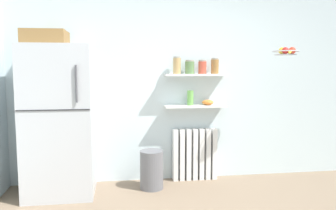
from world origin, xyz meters
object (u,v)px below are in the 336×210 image
(hanging_fruit_basket, at_px, (286,52))
(refrigerator, at_px, (59,118))
(shelf_bowl, at_px, (208,102))
(radiator, at_px, (195,154))
(storage_jar_2, at_px, (202,67))
(vase, at_px, (190,98))
(storage_jar_1, at_px, (190,67))
(trash_bin, at_px, (152,170))
(storage_jar_0, at_px, (177,65))
(storage_jar_3, at_px, (215,66))

(hanging_fruit_basket, bearing_deg, refrigerator, 174.94)
(refrigerator, relative_size, shelf_bowl, 12.45)
(radiator, height_order, storage_jar_2, storage_jar_2)
(shelf_bowl, height_order, hanging_fruit_basket, hanging_fruit_basket)
(vase, bearing_deg, storage_jar_1, 180.00)
(storage_jar_1, height_order, storage_jar_2, storage_jar_2)
(radiator, relative_size, trash_bin, 1.43)
(shelf_bowl, bearing_deg, vase, 180.00)
(storage_jar_0, bearing_deg, storage_jar_2, 0.00)
(vase, distance_m, trash_bin, 1.05)
(storage_jar_1, bearing_deg, vase, -0.00)
(trash_bin, bearing_deg, hanging_fruit_basket, -8.53)
(refrigerator, xyz_separation_m, storage_jar_3, (1.95, 0.24, 0.60))
(shelf_bowl, bearing_deg, storage_jar_2, 180.00)
(refrigerator, distance_m, radiator, 1.81)
(storage_jar_3, height_order, hanging_fruit_basket, hanging_fruit_basket)
(storage_jar_0, distance_m, hanging_fruit_basket, 1.34)
(shelf_bowl, height_order, trash_bin, shelf_bowl)
(radiator, bearing_deg, storage_jar_0, -173.19)
(storage_jar_3, xyz_separation_m, hanging_fruit_basket, (0.74, -0.48, 0.17))
(radiator, xyz_separation_m, storage_jar_1, (-0.08, -0.03, 1.16))
(radiator, relative_size, storage_jar_0, 3.09)
(storage_jar_3, distance_m, shelf_bowl, 0.48)
(refrigerator, bearing_deg, trash_bin, 0.10)
(refrigerator, distance_m, shelf_bowl, 1.88)
(storage_jar_0, relative_size, storage_jar_1, 1.24)
(radiator, distance_m, storage_jar_3, 1.20)
(storage_jar_1, bearing_deg, trash_bin, -155.61)
(vase, bearing_deg, storage_jar_2, 0.00)
(radiator, bearing_deg, storage_jar_2, -19.71)
(refrigerator, height_order, vase, refrigerator)
(shelf_bowl, bearing_deg, storage_jar_1, 180.00)
(storage_jar_0, height_order, trash_bin, storage_jar_0)
(storage_jar_0, bearing_deg, trash_bin, -146.28)
(storage_jar_3, bearing_deg, radiator, 173.19)
(storage_jar_2, xyz_separation_m, hanging_fruit_basket, (0.91, -0.48, 0.18))
(storage_jar_3, distance_m, trash_bin, 1.56)
(storage_jar_2, distance_m, trash_bin, 1.46)
(storage_jar_1, xyz_separation_m, storage_jar_3, (0.33, -0.00, 0.01))
(storage_jar_0, relative_size, trash_bin, 0.46)
(vase, bearing_deg, hanging_fruit_basket, -24.14)
(storage_jar_1, xyz_separation_m, storage_jar_2, (0.17, 0.00, 0.00))
(storage_jar_0, xyz_separation_m, storage_jar_1, (0.17, 0.00, -0.02))
(shelf_bowl, bearing_deg, refrigerator, -172.68)
(storage_jar_2, relative_size, storage_jar_3, 0.88)
(radiator, height_order, storage_jar_1, storage_jar_1)
(storage_jar_2, bearing_deg, hanging_fruit_basket, -27.73)
(storage_jar_2, height_order, shelf_bowl, storage_jar_2)
(vase, height_order, trash_bin, vase)
(vase, xyz_separation_m, trash_bin, (-0.53, -0.24, -0.87))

